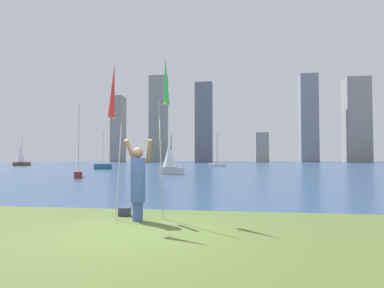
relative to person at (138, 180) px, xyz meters
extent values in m
cube|color=navy|center=(0.25, 60.28, -1.05)|extent=(120.00, 116.98, 0.12)
cube|color=#232D14|center=(0.25, 1.79, -1.02)|extent=(120.00, 0.70, 0.02)
cylinder|color=#3F59A5|center=(0.00, -0.01, -0.77)|extent=(0.26, 0.26, 0.46)
cylinder|color=#3F59A5|center=(0.00, -0.01, 0.01)|extent=(0.37, 0.37, 1.09)
sphere|color=#936B51|center=(0.00, -0.01, 0.69)|extent=(0.26, 0.26, 0.26)
cylinder|color=#936B51|center=(-0.24, 0.14, 0.72)|extent=(0.27, 0.42, 0.63)
cylinder|color=#936B51|center=(0.24, 0.14, 0.72)|extent=(0.27, 0.42, 0.63)
cylinder|color=#B2B2B7|center=(-0.55, 0.13, 0.27)|extent=(0.02, 0.38, 2.51)
cone|color=red|center=(-0.55, -0.32, 2.22)|extent=(0.16, 0.35, 1.38)
sphere|color=yellow|center=(-0.55, -0.22, 1.53)|extent=(0.06, 0.06, 0.06)
cylinder|color=#B2B2B7|center=(0.55, 0.13, 0.50)|extent=(0.02, 0.50, 2.95)
cone|color=green|center=(0.55, 0.71, 2.64)|extent=(0.16, 0.37, 1.31)
sphere|color=yellow|center=(0.55, 0.61, 1.99)|extent=(0.06, 0.06, 0.06)
cube|color=#33384C|center=(-0.55, 0.60, -0.88)|extent=(0.30, 0.18, 0.22)
cube|color=brown|center=(-36.13, 47.62, -0.65)|extent=(2.71, 2.61, 0.68)
cylinder|color=silver|center=(-36.13, 47.62, 2.26)|extent=(0.09, 0.09, 5.14)
cone|color=white|center=(-36.29, 47.48, 1.17)|extent=(2.02, 2.02, 2.97)
cube|color=maroon|center=(-9.83, 16.53, -0.75)|extent=(1.58, 2.51, 0.49)
cylinder|color=silver|center=(-9.83, 16.53, 2.06)|extent=(0.08, 0.08, 5.12)
cube|color=silver|center=(-1.19, 48.79, -0.75)|extent=(2.90, 1.39, 0.48)
cylinder|color=#47474C|center=(-1.19, 48.79, 1.99)|extent=(0.08, 0.08, 5.02)
cube|color=silver|center=(-3.62, 21.90, -0.66)|extent=(2.35, 0.89, 0.67)
cylinder|color=#47474C|center=(-3.62, 21.90, 1.13)|extent=(0.07, 0.07, 2.91)
cone|color=white|center=(-3.79, 21.92, 0.78)|extent=(1.26, 1.26, 2.21)
cube|color=#2D6084|center=(-14.98, 33.60, -0.65)|extent=(2.28, 0.77, 0.70)
cylinder|color=silver|center=(-14.98, 33.60, 1.77)|extent=(0.07, 0.07, 4.13)
cube|color=gray|center=(-37.07, 98.72, 9.85)|extent=(3.69, 5.32, 21.68)
cube|color=gray|center=(-23.14, 97.31, 12.85)|extent=(5.70, 3.22, 27.68)
cube|color=slate|center=(-8.24, 94.66, 11.25)|extent=(5.23, 3.20, 24.50)
cube|color=gray|center=(9.57, 99.92, 3.61)|extent=(3.99, 4.51, 9.21)
cube|color=gray|center=(23.82, 100.30, 12.61)|extent=(5.33, 5.14, 27.21)
cube|color=gray|center=(37.46, 98.84, 11.66)|extent=(6.90, 6.40, 25.32)
camera|label=1|loc=(2.49, -8.13, 0.58)|focal=31.63mm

